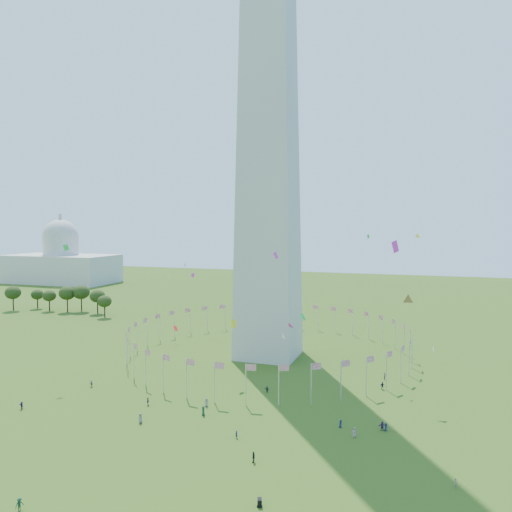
# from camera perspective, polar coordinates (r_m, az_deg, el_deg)

# --- Properties ---
(ground) EXTENTS (600.00, 600.00, 0.00)m
(ground) POSITION_cam_1_polar(r_m,az_deg,el_deg) (103.80, -7.03, -18.14)
(ground) COLOR #2D4A11
(ground) RESTS_ON ground
(washington_monument) EXTENTS (16.80, 16.80, 169.00)m
(washington_monument) POSITION_cam_1_polar(r_m,az_deg,el_deg) (150.22, 1.47, 21.54)
(washington_monument) COLOR beige
(washington_monument) RESTS_ON ground
(flag_ring) EXTENTS (80.24, 80.24, 9.00)m
(flag_ring) POSITION_cam_1_polar(r_m,az_deg,el_deg) (147.12, 1.41, -9.66)
(flag_ring) COLOR silver
(flag_ring) RESTS_ON ground
(stroller) EXTENTS (1.06, 1.24, 1.16)m
(stroller) POSITION_cam_1_polar(r_m,az_deg,el_deg) (76.08, 0.41, -26.30)
(stroller) COLOR black
(stroller) RESTS_ON ground
(capitol_building) EXTENTS (70.00, 35.00, 46.00)m
(capitol_building) POSITION_cam_1_polar(r_m,az_deg,el_deg) (347.16, -21.41, 0.94)
(capitol_building) COLOR beige
(capitol_building) RESTS_ON ground
(crowd) EXTENTS (90.97, 74.56, 1.95)m
(crowd) POSITION_cam_1_polar(r_m,az_deg,el_deg) (102.02, -5.76, -18.01)
(crowd) COLOR #1B432B
(crowd) RESTS_ON ground
(kites_aloft) EXTENTS (108.53, 76.18, 32.10)m
(kites_aloft) POSITION_cam_1_polar(r_m,az_deg,el_deg) (118.22, 2.71, -5.24)
(kites_aloft) COLOR #CC2699
(kites_aloft) RESTS_ON ground
(tree_line_west) EXTENTS (54.67, 15.31, 11.44)m
(tree_line_west) POSITION_cam_1_polar(r_m,az_deg,el_deg) (233.10, -21.07, -4.74)
(tree_line_west) COLOR #314717
(tree_line_west) RESTS_ON ground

